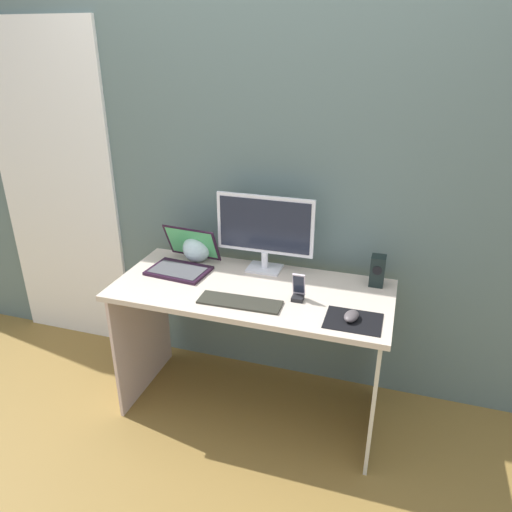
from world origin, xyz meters
name	(u,v)px	position (x,y,z in m)	size (l,w,h in m)	color
ground_plane	(252,406)	(0.00, 0.00, 0.00)	(8.00, 8.00, 0.00)	olive
wall_back	(275,172)	(0.00, 0.40, 1.25)	(6.00, 0.04, 2.50)	slate
door_left	(58,194)	(-1.40, 0.37, 1.01)	(0.82, 0.02, 2.02)	white
desk	(252,315)	(0.00, 0.00, 0.60)	(1.39, 0.62, 0.75)	beige
monitor	(265,229)	(0.00, 0.22, 0.99)	(0.52, 0.14, 0.41)	white
speaker_right	(378,271)	(0.59, 0.22, 0.83)	(0.07, 0.08, 0.16)	black
laptop	(183,261)	(-0.42, 0.10, 0.80)	(0.34, 0.33, 0.21)	black
fishbowl	(197,248)	(-0.39, 0.22, 0.83)	(0.16, 0.16, 0.16)	silver
keyboard_external	(240,302)	(-0.01, -0.16, 0.76)	(0.40, 0.12, 0.01)	#2D2D25
mousepad	(353,321)	(0.53, -0.16, 0.76)	(0.25, 0.20, 0.00)	black
mouse	(351,316)	(0.52, -0.16, 0.78)	(0.06, 0.10, 0.04)	#4E4649
phone_in_dock	(298,291)	(0.25, -0.05, 0.80)	(0.06, 0.06, 0.14)	black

